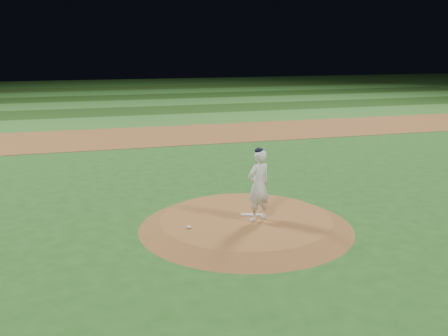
{
  "coord_description": "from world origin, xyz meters",
  "views": [
    {
      "loc": [
        -3.96,
        -11.51,
        4.56
      ],
      "look_at": [
        0.0,
        2.0,
        1.1
      ],
      "focal_mm": 40.0,
      "sensor_mm": 36.0,
      "label": 1
    }
  ],
  "objects_px": {
    "pitching_rubber": "(252,215)",
    "rosin_bag": "(189,227)",
    "pitchers_mound": "(246,222)",
    "pitcher_on_mound": "(259,185)"
  },
  "relations": [
    {
      "from": "pitching_rubber",
      "to": "pitcher_on_mound",
      "type": "xyz_separation_m",
      "value": [
        0.02,
        -0.39,
        0.91
      ]
    },
    {
      "from": "pitcher_on_mound",
      "to": "rosin_bag",
      "type": "bearing_deg",
      "value": -177.32
    },
    {
      "from": "pitcher_on_mound",
      "to": "pitching_rubber",
      "type": "bearing_deg",
      "value": 93.17
    },
    {
      "from": "pitchers_mound",
      "to": "pitcher_on_mound",
      "type": "distance_m",
      "value": 1.1
    },
    {
      "from": "pitchers_mound",
      "to": "pitching_rubber",
      "type": "xyz_separation_m",
      "value": [
        0.22,
        0.14,
        0.14
      ]
    },
    {
      "from": "pitching_rubber",
      "to": "rosin_bag",
      "type": "xyz_separation_m",
      "value": [
        -1.8,
        -0.47,
        0.02
      ]
    },
    {
      "from": "pitching_rubber",
      "to": "pitcher_on_mound",
      "type": "relative_size",
      "value": 0.31
    },
    {
      "from": "pitching_rubber",
      "to": "rosin_bag",
      "type": "relative_size",
      "value": 5.06
    },
    {
      "from": "pitchers_mound",
      "to": "pitching_rubber",
      "type": "relative_size",
      "value": 9.45
    },
    {
      "from": "rosin_bag",
      "to": "pitchers_mound",
      "type": "bearing_deg",
      "value": 11.86
    }
  ]
}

